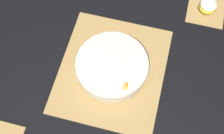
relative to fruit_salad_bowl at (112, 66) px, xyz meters
The scene contains 5 objects.
ground_plane 0.04m from the fruit_salad_bowl, 83.83° to the left, with size 6.00×6.00×0.00m, color black.
bamboo_mat_center 0.04m from the fruit_salad_bowl, 83.83° to the left, with size 0.44×0.38×0.01m.
coaster_mat_near_right 0.47m from the fruit_salad_bowl, 40.45° to the right, with size 0.15×0.15×0.01m.
fruit_salad_bowl is the anchor object (origin of this frame).
apple_half 0.46m from the fruit_salad_bowl, 40.45° to the right, with size 0.07×0.07×0.04m.
Camera 1 is at (-0.47, -0.12, 1.04)m, focal length 50.00 mm.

